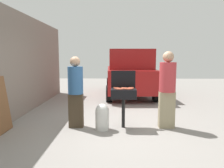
{
  "coord_description": "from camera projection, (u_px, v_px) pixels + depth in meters",
  "views": [
    {
      "loc": [
        0.03,
        -5.09,
        1.69
      ],
      "look_at": [
        -0.08,
        0.41,
        1.0
      ],
      "focal_mm": 34.0,
      "sensor_mm": 36.0,
      "label": 1
    }
  ],
  "objects": [
    {
      "name": "ground_plane",
      "position": [
        115.0,
        126.0,
        5.26
      ],
      "size": [
        24.0,
        24.0,
        0.0
      ],
      "primitive_type": "plane",
      "color": "gray"
    },
    {
      "name": "house_wall_side",
      "position": [
        18.0,
        64.0,
        6.12
      ],
      "size": [
        0.24,
        8.0,
        2.98
      ],
      "primitive_type": "cube",
      "color": "slate",
      "rests_on": "ground"
    },
    {
      "name": "bbq_grill",
      "position": [
        123.0,
        95.0,
        5.07
      ],
      "size": [
        0.6,
        0.44,
        0.95
      ],
      "color": "black",
      "rests_on": "ground"
    },
    {
      "name": "grill_lid_open",
      "position": [
        123.0,
        79.0,
        5.24
      ],
      "size": [
        0.6,
        0.05,
        0.42
      ],
      "primitive_type": "cube",
      "color": "black",
      "rests_on": "bbq_grill"
    },
    {
      "name": "hot_dog_0",
      "position": [
        131.0,
        89.0,
        5.01
      ],
      "size": [
        0.13,
        0.03,
        0.03
      ],
      "primitive_type": "cylinder",
      "rotation": [
        0.0,
        1.57,
        -0.01
      ],
      "color": "#B74C33",
      "rests_on": "bbq_grill"
    },
    {
      "name": "hot_dog_1",
      "position": [
        119.0,
        89.0,
        4.92
      ],
      "size": [
        0.13,
        0.03,
        0.03
      ],
      "primitive_type": "cylinder",
      "rotation": [
        0.0,
        1.57,
        0.02
      ],
      "color": "#B74C33",
      "rests_on": "bbq_grill"
    },
    {
      "name": "hot_dog_2",
      "position": [
        117.0,
        89.0,
        4.99
      ],
      "size": [
        0.13,
        0.04,
        0.03
      ],
      "primitive_type": "cylinder",
      "rotation": [
        0.0,
        1.57,
        0.11
      ],
      "color": "#C6593D",
      "rests_on": "bbq_grill"
    },
    {
      "name": "hot_dog_3",
      "position": [
        127.0,
        89.0,
        4.91
      ],
      "size": [
        0.13,
        0.04,
        0.03
      ],
      "primitive_type": "cylinder",
      "rotation": [
        0.0,
        1.57,
        -0.08
      ],
      "color": "#B74C33",
      "rests_on": "bbq_grill"
    },
    {
      "name": "hot_dog_4",
      "position": [
        123.0,
        88.0,
        5.02
      ],
      "size": [
        0.13,
        0.04,
        0.03
      ],
      "primitive_type": "cylinder",
      "rotation": [
        0.0,
        1.57,
        0.1
      ],
      "color": "#AD4228",
      "rests_on": "bbq_grill"
    },
    {
      "name": "hot_dog_5",
      "position": [
        130.0,
        88.0,
        5.06
      ],
      "size": [
        0.13,
        0.03,
        0.03
      ],
      "primitive_type": "cylinder",
      "rotation": [
        0.0,
        1.57,
        -0.05
      ],
      "color": "#AD4228",
      "rests_on": "bbq_grill"
    },
    {
      "name": "hot_dog_6",
      "position": [
        124.0,
        88.0,
        5.14
      ],
      "size": [
        0.13,
        0.04,
        0.03
      ],
      "primitive_type": "cylinder",
      "rotation": [
        0.0,
        1.57,
        -0.09
      ],
      "color": "#C6593D",
      "rests_on": "bbq_grill"
    },
    {
      "name": "hot_dog_7",
      "position": [
        124.0,
        88.0,
        5.09
      ],
      "size": [
        0.13,
        0.03,
        0.03
      ],
      "primitive_type": "cylinder",
      "rotation": [
        0.0,
        1.57,
        0.01
      ],
      "color": "#C6593D",
      "rests_on": "bbq_grill"
    },
    {
      "name": "hot_dog_8",
      "position": [
        116.0,
        88.0,
        5.13
      ],
      "size": [
        0.13,
        0.03,
        0.03
      ],
      "primitive_type": "cylinder",
      "rotation": [
        0.0,
        1.57,
        -0.05
      ],
      "color": "#B74C33",
      "rests_on": "bbq_grill"
    },
    {
      "name": "hot_dog_9",
      "position": [
        128.0,
        89.0,
        4.98
      ],
      "size": [
        0.13,
        0.04,
        0.03
      ],
      "primitive_type": "cylinder",
      "rotation": [
        0.0,
        1.57,
        0.11
      ],
      "color": "#B74C33",
      "rests_on": "bbq_grill"
    },
    {
      "name": "hot_dog_10",
      "position": [
        131.0,
        88.0,
        5.16
      ],
      "size": [
        0.13,
        0.03,
        0.03
      ],
      "primitive_type": "cylinder",
      "rotation": [
        0.0,
        1.57,
        0.01
      ],
      "color": "#B74C33",
      "rests_on": "bbq_grill"
    },
    {
      "name": "hot_dog_11",
      "position": [
        123.0,
        89.0,
        4.98
      ],
      "size": [
        0.13,
        0.04,
        0.03
      ],
      "primitive_type": "cylinder",
      "rotation": [
        0.0,
        1.57,
        -0.11
      ],
      "color": "#C6593D",
      "rests_on": "bbq_grill"
    },
    {
      "name": "hot_dog_12",
      "position": [
        130.0,
        89.0,
        4.94
      ],
      "size": [
        0.13,
        0.04,
        0.03
      ],
      "primitive_type": "cylinder",
      "rotation": [
        0.0,
        1.57,
        0.08
      ],
      "color": "#B74C33",
      "rests_on": "bbq_grill"
    },
    {
      "name": "hot_dog_13",
      "position": [
        117.0,
        88.0,
        5.08
      ],
      "size": [
        0.13,
        0.04,
        0.03
      ],
      "primitive_type": "cylinder",
      "rotation": [
        0.0,
        1.57,
        0.08
      ],
      "color": "#AD4228",
      "rests_on": "bbq_grill"
    },
    {
      "name": "hot_dog_14",
      "position": [
        120.0,
        89.0,
        4.89
      ],
      "size": [
        0.13,
        0.03,
        0.03
      ],
      "primitive_type": "cylinder",
      "rotation": [
        0.0,
        1.57,
        0.06
      ],
      "color": "#C6593D",
      "rests_on": "bbq_grill"
    },
    {
      "name": "hot_dog_15",
      "position": [
        130.0,
        88.0,
        5.1
      ],
      "size": [
        0.13,
        0.03,
        0.03
      ],
      "primitive_type": "cylinder",
      "rotation": [
        0.0,
        1.57,
        0.06
      ],
      "color": "#C6593D",
      "rests_on": "bbq_grill"
    },
    {
      "name": "propane_tank",
      "position": [
        102.0,
        116.0,
        4.97
      ],
      "size": [
        0.32,
        0.32,
        0.62
      ],
      "color": "silver",
      "rests_on": "ground"
    },
    {
      "name": "person_left",
      "position": [
        76.0,
        89.0,
        5.08
      ],
      "size": [
        0.36,
        0.36,
        1.71
      ],
      "rotation": [
        0.0,
        0.0,
        0.26
      ],
      "color": "#3F3323",
      "rests_on": "ground"
    },
    {
      "name": "person_right",
      "position": [
        167.0,
        87.0,
        5.03
      ],
      "size": [
        0.39,
        0.39,
        1.83
      ],
      "rotation": [
        0.0,
        0.0,
        3.24
      ],
      "color": "gray",
      "rests_on": "ground"
    },
    {
      "name": "parked_minivan",
      "position": [
        129.0,
        72.0,
        9.5
      ],
      "size": [
        2.15,
        4.46,
        2.02
      ],
      "rotation": [
        0.0,
        0.0,
        3.18
      ],
      "color": "maroon",
      "rests_on": "ground"
    }
  ]
}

